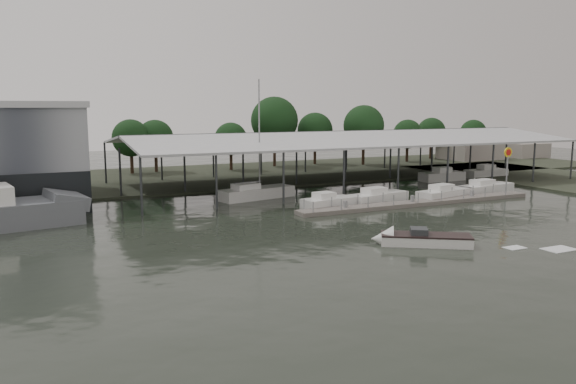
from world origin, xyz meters
name	(u,v)px	position (x,y,z in m)	size (l,w,h in m)	color
ground	(347,240)	(0.00, 0.00, 0.00)	(200.00, 200.00, 0.00)	#242A22
land_strip_far	(191,177)	(0.00, 42.00, 0.10)	(140.00, 30.00, 0.30)	#313628
covered_boat_shed	(346,137)	(17.00, 28.00, 6.13)	(58.24, 24.00, 6.96)	silver
floating_dock	(420,203)	(15.00, 10.00, 0.20)	(28.00, 2.00, 1.40)	slate
shell_fuel_sign	(508,162)	(27.00, 9.99, 3.93)	(1.10, 0.18, 5.55)	gray
distant_commercial_buildings	(488,150)	(59.03, 44.69, 1.84)	(22.00, 8.00, 4.00)	gray
white_sailboat	(255,193)	(1.16, 20.93, 0.66)	(9.08, 4.43, 13.13)	silver
speedboat_underway	(417,240)	(3.82, -3.57, 0.39)	(15.96, 11.03, 2.00)	silver
moored_cruiser_0	(328,202)	(5.37, 12.29, 0.61)	(5.70, 2.92, 1.70)	silver
moored_cruiser_1	(377,197)	(11.71, 12.90, 0.61)	(7.43, 3.60, 1.70)	silver
moored_cruiser_2	(444,194)	(19.71, 11.75, 0.61)	(7.62, 3.71, 1.70)	silver
moored_cruiser_3	(485,188)	(26.81, 12.98, 0.61)	(8.18, 3.30, 1.70)	silver
horizon_tree_line	(313,129)	(22.90, 48.25, 6.26)	(70.84, 11.60, 11.72)	black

